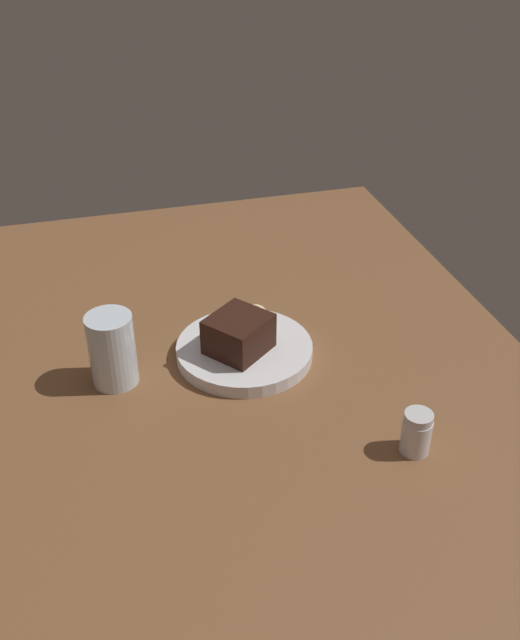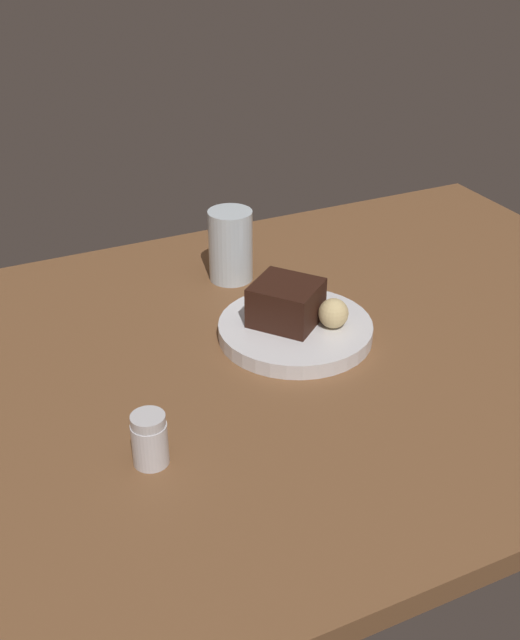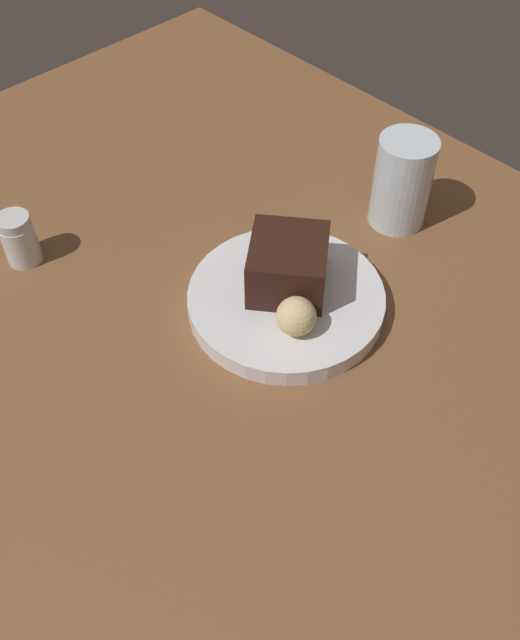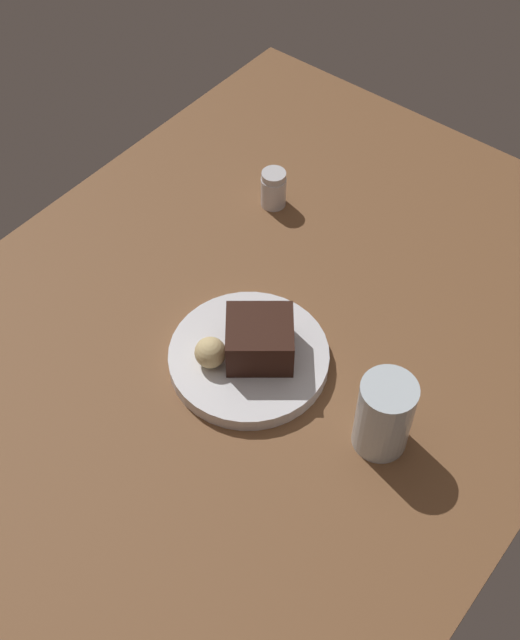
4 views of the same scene
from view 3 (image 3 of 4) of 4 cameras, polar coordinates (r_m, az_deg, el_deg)
The scene contains 6 objects.
dining_table at distance 78.10cm, azimuth 0.40°, elevation -0.14°, with size 120.00×84.00×3.00cm, color brown.
dessert_plate at distance 76.82cm, azimuth 2.13°, elevation 1.62°, with size 21.53×21.53×2.16cm, color silver.
chocolate_cake_slice at distance 74.94cm, azimuth 2.31°, elevation 4.50°, with size 8.73×8.16×5.85cm, color black.
bread_roll at distance 71.10cm, azimuth 2.96°, elevation 0.30°, with size 4.16×4.16×4.16cm, color #DBC184.
salt_shaker at distance 85.32cm, azimuth -19.00°, elevation 6.25°, with size 4.01×4.01×6.32cm.
water_glass at distance 85.98cm, azimuth 11.65°, elevation 10.85°, with size 6.94×6.94×11.44cm, color silver.
Camera 3 is at (36.37, -35.67, 60.70)cm, focal length 39.37 mm.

